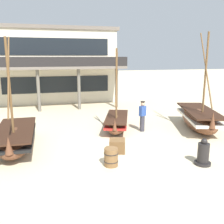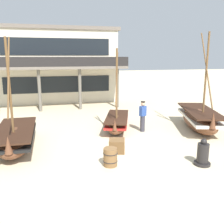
{
  "view_description": "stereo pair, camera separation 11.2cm",
  "coord_description": "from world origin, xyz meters",
  "px_view_note": "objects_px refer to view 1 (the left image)",
  "views": [
    {
      "loc": [
        -3.1,
        -10.47,
        4.05
      ],
      "look_at": [
        0.0,
        1.0,
        1.4
      ],
      "focal_mm": 40.17,
      "sensor_mm": 36.0,
      "label": 1
    },
    {
      "loc": [
        -2.99,
        -10.5,
        4.05
      ],
      "look_at": [
        0.0,
        1.0,
        1.4
      ],
      "focal_mm": 40.17,
      "sensor_mm": 36.0,
      "label": 2
    }
  ],
  "objects_px": {
    "fishing_boat_near_left": "(117,122)",
    "fisherman_by_hull": "(142,117)",
    "fishing_boat_far_right": "(199,118)",
    "harbor_building_main": "(55,65)",
    "cargo_crate": "(117,146)",
    "wooden_barrel": "(111,157)",
    "capstan_winch": "(203,154)",
    "fishing_boat_centre_large": "(16,138)"
  },
  "relations": [
    {
      "from": "fishing_boat_far_right",
      "to": "fisherman_by_hull",
      "type": "height_order",
      "value": "fishing_boat_far_right"
    },
    {
      "from": "fisherman_by_hull",
      "to": "capstan_winch",
      "type": "xyz_separation_m",
      "value": [
        0.61,
        -4.67,
        -0.41
      ]
    },
    {
      "from": "capstan_winch",
      "to": "harbor_building_main",
      "type": "height_order",
      "value": "harbor_building_main"
    },
    {
      "from": "fishing_boat_far_right",
      "to": "harbor_building_main",
      "type": "height_order",
      "value": "harbor_building_main"
    },
    {
      "from": "fishing_boat_near_left",
      "to": "wooden_barrel",
      "type": "bearing_deg",
      "value": -108.76
    },
    {
      "from": "fishing_boat_far_right",
      "to": "cargo_crate",
      "type": "bearing_deg",
      "value": -158.77
    },
    {
      "from": "fishing_boat_centre_large",
      "to": "fishing_boat_far_right",
      "type": "xyz_separation_m",
      "value": [
        9.63,
        0.63,
        0.1
      ]
    },
    {
      "from": "wooden_barrel",
      "to": "cargo_crate",
      "type": "xyz_separation_m",
      "value": [
        0.62,
        1.29,
        -0.07
      ]
    },
    {
      "from": "fisherman_by_hull",
      "to": "wooden_barrel",
      "type": "relative_size",
      "value": 2.41
    },
    {
      "from": "capstan_winch",
      "to": "fisherman_by_hull",
      "type": "bearing_deg",
      "value": 97.42
    },
    {
      "from": "fishing_boat_centre_large",
      "to": "wooden_barrel",
      "type": "relative_size",
      "value": 6.94
    },
    {
      "from": "fishing_boat_near_left",
      "to": "fisherman_by_hull",
      "type": "bearing_deg",
      "value": -25.13
    },
    {
      "from": "fishing_boat_near_left",
      "to": "fishing_boat_centre_large",
      "type": "height_order",
      "value": "fishing_boat_centre_large"
    },
    {
      "from": "capstan_winch",
      "to": "cargo_crate",
      "type": "xyz_separation_m",
      "value": [
        -2.79,
        2.09,
        -0.14
      ]
    },
    {
      "from": "fishing_boat_centre_large",
      "to": "harbor_building_main",
      "type": "bearing_deg",
      "value": 79.91
    },
    {
      "from": "fishing_boat_near_left",
      "to": "fishing_boat_far_right",
      "type": "height_order",
      "value": "fishing_boat_far_right"
    },
    {
      "from": "fishing_boat_near_left",
      "to": "fisherman_by_hull",
      "type": "height_order",
      "value": "fishing_boat_near_left"
    },
    {
      "from": "fishing_boat_far_right",
      "to": "harbor_building_main",
      "type": "distance_m",
      "value": 15.01
    },
    {
      "from": "fisherman_by_hull",
      "to": "wooden_barrel",
      "type": "height_order",
      "value": "fisherman_by_hull"
    },
    {
      "from": "fishing_boat_far_right",
      "to": "cargo_crate",
      "type": "relative_size",
      "value": 7.95
    },
    {
      "from": "fishing_boat_centre_large",
      "to": "capstan_winch",
      "type": "distance_m",
      "value": 7.88
    },
    {
      "from": "fisherman_by_hull",
      "to": "capstan_winch",
      "type": "height_order",
      "value": "fisherman_by_hull"
    },
    {
      "from": "fishing_boat_near_left",
      "to": "fishing_boat_far_right",
      "type": "relative_size",
      "value": 0.84
    },
    {
      "from": "wooden_barrel",
      "to": "fishing_boat_centre_large",
      "type": "bearing_deg",
      "value": 142.81
    },
    {
      "from": "fishing_boat_near_left",
      "to": "harbor_building_main",
      "type": "height_order",
      "value": "harbor_building_main"
    },
    {
      "from": "fishing_boat_near_left",
      "to": "cargo_crate",
      "type": "distance_m",
      "value": 3.31
    },
    {
      "from": "wooden_barrel",
      "to": "harbor_building_main",
      "type": "distance_m",
      "value": 16.58
    },
    {
      "from": "fishing_boat_near_left",
      "to": "capstan_winch",
      "type": "height_order",
      "value": "fishing_boat_near_left"
    },
    {
      "from": "fisherman_by_hull",
      "to": "cargo_crate",
      "type": "relative_size",
      "value": 2.52
    },
    {
      "from": "wooden_barrel",
      "to": "cargo_crate",
      "type": "bearing_deg",
      "value": 64.43
    },
    {
      "from": "fishing_boat_near_left",
      "to": "fisherman_by_hull",
      "type": "distance_m",
      "value": 1.46
    },
    {
      "from": "fishing_boat_near_left",
      "to": "fishing_boat_far_right",
      "type": "xyz_separation_m",
      "value": [
        4.48,
        -1.09,
        0.17
      ]
    },
    {
      "from": "fishing_boat_near_left",
      "to": "wooden_barrel",
      "type": "distance_m",
      "value": 4.73
    },
    {
      "from": "wooden_barrel",
      "to": "cargo_crate",
      "type": "distance_m",
      "value": 1.43
    },
    {
      "from": "fishing_boat_far_right",
      "to": "fishing_boat_near_left",
      "type": "bearing_deg",
      "value": 166.32
    },
    {
      "from": "cargo_crate",
      "to": "harbor_building_main",
      "type": "height_order",
      "value": "harbor_building_main"
    },
    {
      "from": "harbor_building_main",
      "to": "capstan_winch",
      "type": "bearing_deg",
      "value": -74.82
    },
    {
      "from": "wooden_barrel",
      "to": "harbor_building_main",
      "type": "height_order",
      "value": "harbor_building_main"
    },
    {
      "from": "fishing_boat_far_right",
      "to": "cargo_crate",
      "type": "height_order",
      "value": "fishing_boat_far_right"
    },
    {
      "from": "fishing_boat_near_left",
      "to": "fishing_boat_centre_large",
      "type": "relative_size",
      "value": 0.92
    },
    {
      "from": "capstan_winch",
      "to": "harbor_building_main",
      "type": "xyz_separation_m",
      "value": [
        -4.63,
        17.07,
        2.85
      ]
    },
    {
      "from": "fisherman_by_hull",
      "to": "capstan_winch",
      "type": "bearing_deg",
      "value": -82.58
    }
  ]
}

